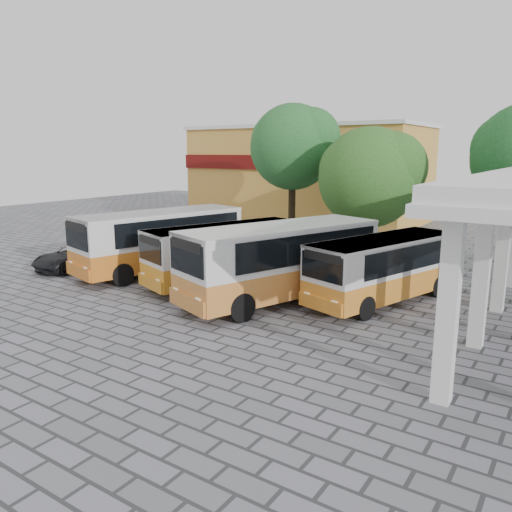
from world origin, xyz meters
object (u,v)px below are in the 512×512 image
Objects in this scene: bus_centre_left at (226,250)px; parked_car at (77,256)px; bus_centre_right at (281,258)px; bus_far_right at (384,265)px; bus_far_left at (160,237)px.

bus_centre_left is 1.74× the size of parked_car.
parked_car is (-11.99, -0.95, -1.18)m from bus_centre_right.
bus_centre_right reaches higher than parked_car.
bus_centre_right is 4.23m from bus_far_right.
parked_car is at bearing -148.42° from bus_centre_left.
bus_centre_left reaches higher than bus_far_right.
bus_centre_left is at bearing 14.37° from bus_far_left.
bus_centre_right is (3.53, -0.92, 0.24)m from bus_centre_left.
bus_centre_right is 1.19× the size of bus_far_right.
bus_centre_right is at bearing 7.00° from parked_car.
parked_car is at bearing -142.27° from bus_far_left.
bus_far_left is 1.16× the size of bus_far_right.
bus_far_right is (7.14, 1.27, -0.05)m from bus_centre_left.
bus_centre_right is 2.00× the size of parked_car.
bus_far_left is 4.18m from bus_centre_left.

